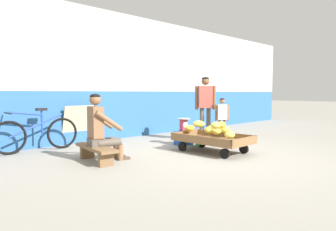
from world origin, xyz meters
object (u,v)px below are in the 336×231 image
weighing_scale (184,124)px  banana_cart (212,140)px  vendor_seated (101,128)px  customer_adult (205,101)px  low_bench (96,150)px  shopping_bag (200,141)px  bicycle_near_left (37,134)px  customer_child (222,115)px  plastic_crate (184,138)px  sign_board (77,125)px

weighing_scale → banana_cart: bearing=-104.0°
vendor_seated → customer_adult: bearing=3.2°
low_bench → customer_adult: customer_adult is taller
shopping_bag → customer_adult: bearing=31.1°
bicycle_near_left → customer_child: bearing=-28.2°
vendor_seated → shopping_bag: size_ratio=4.75×
vendor_seated → plastic_crate: vendor_seated is taller
plastic_crate → sign_board: (-1.64, 1.77, 0.28)m
sign_board → plastic_crate: bearing=-47.3°
customer_child → plastic_crate: bearing=153.4°
bicycle_near_left → customer_child: size_ratio=1.61×
sign_board → vendor_seated: bearing=-107.0°
vendor_seated → sign_board: (0.60, 1.95, -0.13)m
plastic_crate → banana_cart: bearing=-104.0°
low_bench → vendor_seated: size_ratio=0.99×
low_bench → plastic_crate: 2.33m
bicycle_near_left → plastic_crate: bearing=-28.7°
banana_cart → low_bench: size_ratio=1.29×
vendor_seated → bicycle_near_left: 1.71m
low_bench → customer_adult: 3.15m
banana_cart → sign_board: 3.10m
sign_board → customer_adult: 3.01m
banana_cart → customer_child: size_ratio=1.41×
vendor_seated → plastic_crate: bearing=4.7°
shopping_bag → sign_board: bearing=129.0°
banana_cart → shopping_bag: banana_cart is taller
low_bench → sign_board: 2.07m
plastic_crate → customer_adult: bearing=-1.3°
sign_board → shopping_bag: (1.75, -2.16, -0.31)m
banana_cart → sign_board: bearing=116.6°
sign_board → bicycle_near_left: bearing=-163.3°
vendor_seated → customer_child: size_ratio=1.10×
banana_cart → sign_board: size_ratio=1.67×
sign_board → customer_adult: (2.37, -1.79, 0.52)m
vendor_seated → customer_child: vendor_seated is taller
bicycle_near_left → sign_board: (1.03, 0.31, 0.08)m
low_bench → customer_child: size_ratio=1.09×
vendor_seated → bicycle_near_left: bearing=104.8°
banana_cart → customer_adult: size_ratio=0.95×
weighing_scale → customer_adult: 0.88m
vendor_seated → customer_adult: customer_adult is taller
banana_cart → vendor_seated: 2.17m
vendor_seated → sign_board: vendor_seated is taller
customer_adult → bicycle_near_left: bearing=156.5°
low_bench → weighing_scale: 2.34m
low_bench → bicycle_near_left: size_ratio=0.68×
bicycle_near_left → customer_child: (3.51, -1.88, 0.29)m
weighing_scale → plastic_crate: bearing=90.0°
bicycle_near_left → shopping_bag: (2.78, -1.85, -0.23)m
weighing_scale → sign_board: sign_board is taller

